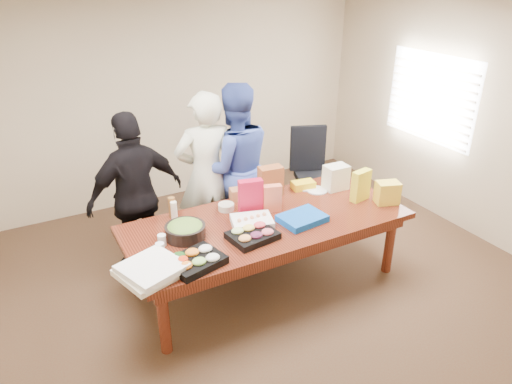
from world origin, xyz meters
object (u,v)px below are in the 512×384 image
office_chair (316,175)px  salad_bowl (185,231)px  person_right (235,167)px  person_center (206,175)px  conference_table (267,251)px  sheet_cake (252,221)px

office_chair → salad_bowl: office_chair is taller
person_right → person_center: bearing=12.4°
conference_table → person_right: (0.09, 0.90, 0.59)m
salad_bowl → office_chair: bearing=24.3°
office_chair → person_right: person_right is taller
person_right → salad_bowl: person_right is taller
person_right → salad_bowl: size_ratio=5.11×
office_chair → salad_bowl: bearing=-134.6°
person_right → sheet_cake: 0.98m
sheet_cake → conference_table: bearing=21.5°
office_chair → salad_bowl: 2.38m
office_chair → sheet_cake: size_ratio=2.85×
person_center → sheet_cake: (0.09, -0.90, -0.15)m
conference_table → sheet_cake: (-0.18, -0.02, 0.41)m
conference_table → office_chair: office_chair is taller
office_chair → conference_table: bearing=-120.7°
conference_table → person_center: person_center is taller
person_center → salad_bowl: bearing=62.3°
sheet_cake → salad_bowl: size_ratio=1.04×
office_chair → person_center: bearing=-153.3°
office_chair → salad_bowl: size_ratio=2.95×
person_right → sheet_cake: person_right is taller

